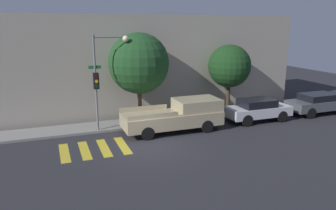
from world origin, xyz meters
The scene contains 10 objects.
ground_plane centered at (0.00, 0.00, 0.00)m, with size 60.00×60.00×0.00m, color #28282D.
sidewalk centered at (0.00, 4.18, 0.07)m, with size 26.00×1.97×0.14m, color gray.
building_row centered at (0.00, 8.57, 3.37)m, with size 26.00×6.00×6.73m, color #A89E8E.
crosswalk centered at (-2.60, 0.80, 0.00)m, with size 3.35×2.60×0.00m.
traffic_light_pole centered at (-1.58, 3.37, 3.57)m, with size 2.32×0.56×5.56m.
pickup_truck centered at (2.48, 2.10, 0.93)m, with size 5.78×2.12×1.82m.
sedan_near_corner centered at (8.00, 2.10, 0.78)m, with size 4.23×1.76×1.45m.
sedan_middle centered at (13.09, 2.10, 0.78)m, with size 4.64×1.79×1.44m.
tree_near_corner centered at (0.81, 4.45, 3.77)m, with size 3.74×3.74×5.65m.
tree_midblock centered at (7.21, 4.45, 3.32)m, with size 2.92×2.92×4.79m.
Camera 1 is at (-4.57, -14.97, 6.10)m, focal length 35.00 mm.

